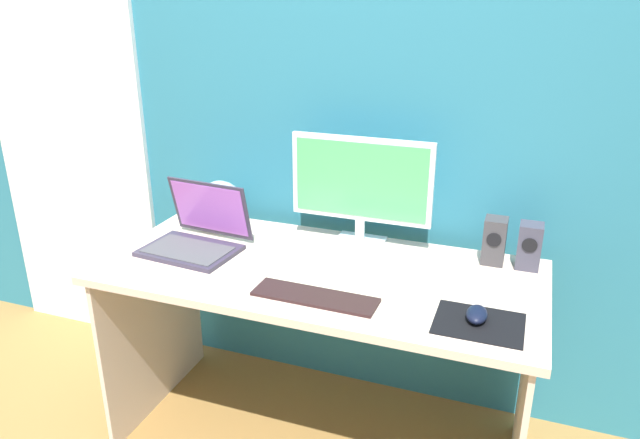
# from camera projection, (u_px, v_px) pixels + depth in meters

# --- Properties ---
(ground_plane) EXTENTS (8.00, 8.00, 0.00)m
(ground_plane) POSITION_uv_depth(u_px,v_px,m) (319.00, 438.00, 2.29)
(ground_plane) COLOR olive
(wall_back) EXTENTS (6.00, 0.04, 2.50)m
(wall_back) POSITION_uv_depth(u_px,v_px,m) (359.00, 94.00, 2.21)
(wall_back) COLOR teal
(wall_back) RESTS_ON ground_plane
(door_left) EXTENTS (0.82, 0.02, 2.02)m
(door_left) POSITION_uv_depth(u_px,v_px,m) (68.00, 131.00, 2.70)
(door_left) COLOR white
(door_left) RESTS_ON ground_plane
(desk) EXTENTS (1.49, 0.69, 0.72)m
(desk) POSITION_uv_depth(u_px,v_px,m) (319.00, 306.00, 2.08)
(desk) COLOR beige
(desk) RESTS_ON ground_plane
(monitor) EXTENTS (0.52, 0.14, 0.40)m
(monitor) POSITION_uv_depth(u_px,v_px,m) (361.00, 186.00, 2.14)
(monitor) COLOR silver
(monitor) RESTS_ON desk
(speaker_right) EXTENTS (0.08, 0.08, 0.16)m
(speaker_right) POSITION_uv_depth(u_px,v_px,m) (529.00, 246.00, 2.01)
(speaker_right) COLOR #3A3948
(speaker_right) RESTS_ON desk
(speaker_near_monitor) EXTENTS (0.08, 0.08, 0.16)m
(speaker_near_monitor) POSITION_uv_depth(u_px,v_px,m) (494.00, 241.00, 2.04)
(speaker_near_monitor) COLOR #38373A
(speaker_near_monitor) RESTS_ON desk
(laptop) EXTENTS (0.36, 0.31, 0.23)m
(laptop) POSITION_uv_depth(u_px,v_px,m) (197.00, 236.00, 2.17)
(laptop) COLOR #322D3F
(laptop) RESTS_ON desk
(fishbowl) EXTENTS (0.19, 0.19, 0.19)m
(fishbowl) POSITION_uv_depth(u_px,v_px,m) (220.00, 204.00, 2.37)
(fishbowl) COLOR silver
(fishbowl) RESTS_ON desk
(keyboard_external) EXTENTS (0.39, 0.12, 0.01)m
(keyboard_external) POSITION_uv_depth(u_px,v_px,m) (315.00, 297.00, 1.83)
(keyboard_external) COLOR black
(keyboard_external) RESTS_ON desk
(mousepad) EXTENTS (0.25, 0.20, 0.00)m
(mousepad) POSITION_uv_depth(u_px,v_px,m) (479.00, 323.00, 1.69)
(mousepad) COLOR black
(mousepad) RESTS_ON desk
(mouse) EXTENTS (0.06, 0.10, 0.04)m
(mouse) POSITION_uv_depth(u_px,v_px,m) (477.00, 314.00, 1.70)
(mouse) COLOR black
(mouse) RESTS_ON mousepad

